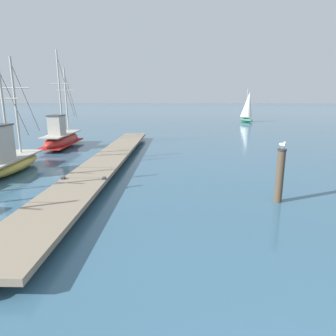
{
  "coord_description": "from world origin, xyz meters",
  "views": [
    {
      "loc": [
        -1.75,
        -1.34,
        3.53
      ],
      "look_at": [
        -2.44,
        7.58,
        1.4
      ],
      "focal_mm": 31.63,
      "sensor_mm": 36.0,
      "label": 1
    }
  ],
  "objects_px": {
    "fishing_boat_1": "(62,138)",
    "mooring_piling": "(280,175)",
    "fishing_boat_2": "(5,159)",
    "distant_sailboat": "(248,107)",
    "perched_seagull": "(283,145)"
  },
  "relations": [
    {
      "from": "fishing_boat_1",
      "to": "distant_sailboat",
      "type": "height_order",
      "value": "fishing_boat_1"
    },
    {
      "from": "mooring_piling",
      "to": "distant_sailboat",
      "type": "distance_m",
      "value": 35.87
    },
    {
      "from": "mooring_piling",
      "to": "distant_sailboat",
      "type": "xyz_separation_m",
      "value": [
        5.31,
        35.46,
        1.17
      ]
    },
    {
      "from": "fishing_boat_1",
      "to": "mooring_piling",
      "type": "height_order",
      "value": "fishing_boat_1"
    },
    {
      "from": "perched_seagull",
      "to": "distant_sailboat",
      "type": "height_order",
      "value": "distant_sailboat"
    },
    {
      "from": "fishing_boat_1",
      "to": "mooring_piling",
      "type": "xyz_separation_m",
      "value": [
        12.37,
        -10.66,
        0.26
      ]
    },
    {
      "from": "fishing_boat_1",
      "to": "distant_sailboat",
      "type": "bearing_deg",
      "value": 54.52
    },
    {
      "from": "fishing_boat_1",
      "to": "perched_seagull",
      "type": "xyz_separation_m",
      "value": [
        12.37,
        -10.65,
        1.31
      ]
    },
    {
      "from": "fishing_boat_2",
      "to": "mooring_piling",
      "type": "distance_m",
      "value": 12.22
    },
    {
      "from": "fishing_boat_2",
      "to": "mooring_piling",
      "type": "relative_size",
      "value": 3.55
    },
    {
      "from": "fishing_boat_1",
      "to": "fishing_boat_2",
      "type": "height_order",
      "value": "fishing_boat_1"
    },
    {
      "from": "fishing_boat_1",
      "to": "fishing_boat_2",
      "type": "distance_m",
      "value": 7.6
    },
    {
      "from": "fishing_boat_2",
      "to": "fishing_boat_1",
      "type": "bearing_deg",
      "value": 94.12
    },
    {
      "from": "distant_sailboat",
      "to": "mooring_piling",
      "type": "bearing_deg",
      "value": -98.52
    },
    {
      "from": "fishing_boat_1",
      "to": "mooring_piling",
      "type": "distance_m",
      "value": 16.33
    }
  ]
}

